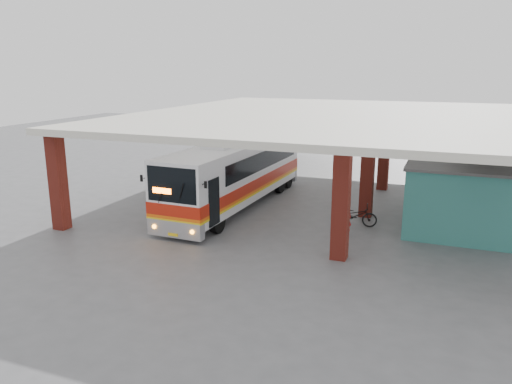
{
  "coord_description": "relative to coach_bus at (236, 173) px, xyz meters",
  "views": [
    {
      "loc": [
        6.62,
        -20.87,
        7.15
      ],
      "look_at": [
        -1.6,
        0.0,
        1.5
      ],
      "focal_mm": 35.0,
      "sensor_mm": 36.0,
      "label": 1
    }
  ],
  "objects": [
    {
      "name": "pedestrian",
      "position": [
        6.32,
        -2.94,
        -0.89
      ],
      "size": [
        0.78,
        0.7,
        1.8
      ],
      "primitive_type": "imported",
      "rotation": [
        0.0,
        0.0,
        3.65
      ],
      "color": "red",
      "rests_on": "ground"
    },
    {
      "name": "shop_building",
      "position": [
        11.14,
        1.69,
        -0.23
      ],
      "size": [
        5.2,
        8.2,
        3.11
      ],
      "color": "#317A6D",
      "rests_on": "ground"
    },
    {
      "name": "coach_bus",
      "position": [
        0.0,
        0.0,
        0.0
      ],
      "size": [
        2.94,
        12.44,
        3.6
      ],
      "rotation": [
        0.0,
        0.0,
        -0.03
      ],
      "color": "silver",
      "rests_on": "ground"
    },
    {
      "name": "brick_columns",
      "position": [
        5.07,
        2.69,
        0.39
      ],
      "size": [
        20.1,
        21.6,
        4.35
      ],
      "color": "maroon",
      "rests_on": "ground"
    },
    {
      "name": "red_chair",
      "position": [
        8.74,
        3.84,
        -1.41
      ],
      "size": [
        0.52,
        0.52,
        0.83
      ],
      "rotation": [
        0.0,
        0.0,
        0.22
      ],
      "color": "red",
      "rests_on": "ground"
    },
    {
      "name": "ground",
      "position": [
        3.65,
        -2.31,
        -1.79
      ],
      "size": [
        90.0,
        90.0,
        0.0
      ],
      "primitive_type": "plane",
      "color": "#515154",
      "rests_on": "ground"
    },
    {
      "name": "canopy_roof",
      "position": [
        4.15,
        4.19,
        2.71
      ],
      "size": [
        21.0,
        23.0,
        0.3
      ],
      "primitive_type": "cube",
      "color": "beige",
      "rests_on": "brick_columns"
    },
    {
      "name": "motorcycle",
      "position": [
        6.45,
        -1.11,
        -1.26
      ],
      "size": [
        2.09,
        1.01,
        1.05
      ],
      "primitive_type": "imported",
      "rotation": [
        0.0,
        0.0,
        1.73
      ],
      "color": "black",
      "rests_on": "ground"
    }
  ]
}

